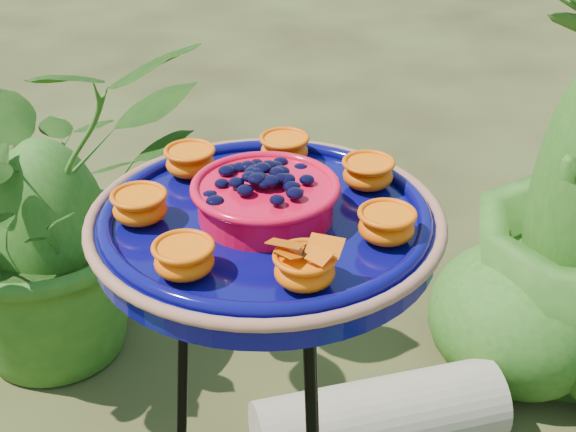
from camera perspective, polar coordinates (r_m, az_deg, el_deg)
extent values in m
torus|color=black|center=(0.96, -1.55, -2.40)|extent=(0.30, 0.30, 0.01)
cylinder|color=black|center=(1.29, 1.89, -14.47)|extent=(0.05, 0.08, 0.78)
cylinder|color=#070650|center=(0.94, -1.57, -0.94)|extent=(0.53, 0.53, 0.04)
torus|color=#A16049|center=(0.93, -1.59, -0.10)|extent=(0.42, 0.42, 0.01)
torus|color=#070650|center=(0.93, -1.59, 0.09)|extent=(0.39, 0.39, 0.02)
cylinder|color=red|center=(0.92, -1.61, 1.04)|extent=(0.21, 0.21, 0.04)
torus|color=red|center=(0.91, -1.62, 2.11)|extent=(0.17, 0.17, 0.01)
ellipsoid|color=black|center=(0.91, -1.63, 2.41)|extent=(0.14, 0.14, 0.03)
ellipsoid|color=#FF4902|center=(0.88, 7.01, -0.85)|extent=(0.06, 0.06, 0.03)
cylinder|color=orange|center=(0.88, 7.07, 0.02)|extent=(0.06, 0.06, 0.01)
ellipsoid|color=#FF4902|center=(0.99, 5.70, 2.87)|extent=(0.06, 0.06, 0.03)
cylinder|color=orange|center=(0.98, 5.74, 3.68)|extent=(0.06, 0.06, 0.01)
ellipsoid|color=#FF4902|center=(1.05, -0.26, 4.65)|extent=(0.06, 0.06, 0.03)
cylinder|color=orange|center=(1.04, -0.26, 5.42)|extent=(0.06, 0.06, 0.01)
ellipsoid|color=#FF4902|center=(1.02, -6.96, 3.72)|extent=(0.06, 0.06, 0.03)
cylinder|color=orange|center=(1.02, -7.01, 4.50)|extent=(0.06, 0.06, 0.01)
ellipsoid|color=#FF4902|center=(0.93, -10.48, 0.48)|extent=(0.06, 0.06, 0.03)
cylinder|color=orange|center=(0.92, -10.56, 1.31)|extent=(0.06, 0.06, 0.01)
ellipsoid|color=#FF4902|center=(0.83, -7.39, -3.23)|extent=(0.06, 0.06, 0.03)
cylinder|color=orange|center=(0.82, -7.46, -2.33)|extent=(0.06, 0.06, 0.01)
ellipsoid|color=#FF4902|center=(0.81, 1.19, -3.98)|extent=(0.06, 0.06, 0.03)
cylinder|color=orange|center=(0.80, 1.21, -3.06)|extent=(0.06, 0.06, 0.01)
cylinder|color=black|center=(0.79, 1.21, -2.52)|extent=(0.01, 0.03, 0.00)
cube|color=orange|center=(0.79, -0.16, -1.98)|extent=(0.04, 0.03, 0.01)
cube|color=orange|center=(0.79, 2.65, -2.14)|extent=(0.04, 0.03, 0.01)
cylinder|color=tan|center=(1.73, 6.51, -14.20)|extent=(0.55, 0.35, 0.17)
imported|color=#235215|center=(1.92, -16.88, 1.04)|extent=(0.95, 0.94, 0.80)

